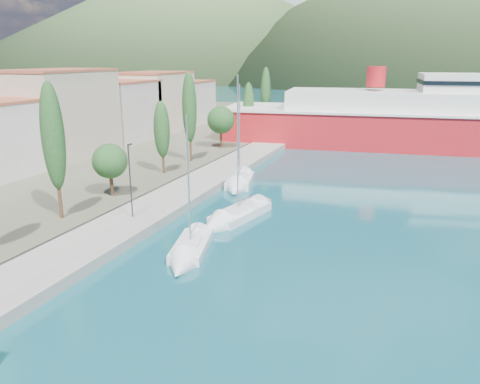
% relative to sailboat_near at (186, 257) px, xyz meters
% --- Properties ---
extents(ground, '(1400.00, 1400.00, 0.00)m').
position_rel_sailboat_near_xyz_m(ground, '(1.64, 112.04, -0.29)').
color(ground, '#16515C').
extents(quay, '(5.00, 88.00, 0.80)m').
position_rel_sailboat_near_xyz_m(quay, '(-7.36, 18.04, 0.11)').
color(quay, gray).
rests_on(quay, ground).
extents(land_strip, '(70.00, 148.00, 0.70)m').
position_rel_sailboat_near_xyz_m(land_strip, '(-45.36, 28.04, 0.06)').
color(land_strip, '#565644').
rests_on(land_strip, ground).
extents(town_buildings, '(9.20, 69.20, 11.30)m').
position_rel_sailboat_near_xyz_m(town_buildings, '(-30.36, 28.95, 5.27)').
color(town_buildings, beige).
rests_on(town_buildings, land_strip).
extents(tree_row, '(3.96, 62.80, 11.10)m').
position_rel_sailboat_near_xyz_m(tree_row, '(-12.85, 24.96, 5.65)').
color(tree_row, '#47301E').
rests_on(tree_row, land_strip).
extents(lamp_posts, '(0.15, 44.94, 6.06)m').
position_rel_sailboat_near_xyz_m(lamp_posts, '(-7.36, 5.82, 3.79)').
color(lamp_posts, '#2D2D33').
rests_on(lamp_posts, quay).
extents(sailboat_near, '(4.02, 7.82, 10.78)m').
position_rel_sailboat_near_xyz_m(sailboat_near, '(0.00, 0.00, 0.00)').
color(sailboat_near, silver).
rests_on(sailboat_near, ground).
extents(sailboat_mid, '(4.30, 9.41, 13.11)m').
position_rel_sailboat_near_xyz_m(sailboat_mid, '(-0.29, 7.75, 0.02)').
color(sailboat_mid, silver).
rests_on(sailboat_mid, ground).
extents(sailboat_far, '(4.35, 8.41, 11.82)m').
position_rel_sailboat_near_xyz_m(sailboat_far, '(-3.42, 18.33, 0.04)').
color(sailboat_far, silver).
rests_on(sailboat_far, ground).
extents(ferry, '(65.63, 21.93, 12.79)m').
position_rel_sailboat_near_xyz_m(ferry, '(16.01, 51.22, 3.60)').
color(ferry, red).
rests_on(ferry, ground).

